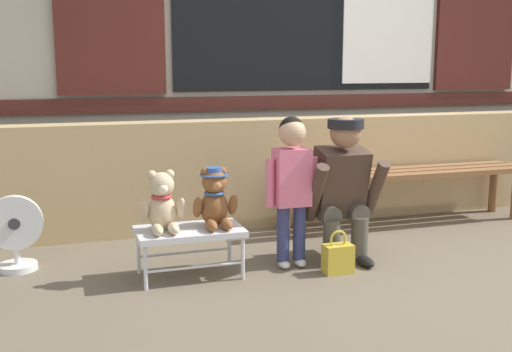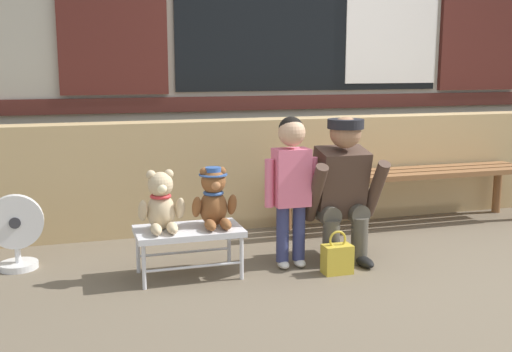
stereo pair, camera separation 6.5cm
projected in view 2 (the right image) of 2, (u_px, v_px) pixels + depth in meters
ground_plane at (421, 272)px, 3.82m from camera, size 60.00×60.00×0.00m
brick_low_wall at (330, 168)px, 5.09m from camera, size 6.62×0.25×0.85m
wooden_bench_long at (408, 179)px, 4.90m from camera, size 2.10×0.40×0.44m
small_display_bench at (189, 234)px, 3.71m from camera, size 0.64×0.36×0.30m
teddy_bear_plain at (161, 203)px, 3.63m from camera, size 0.28×0.26×0.36m
teddy_bear_with_hat at (214, 199)px, 3.72m from camera, size 0.28×0.27×0.36m
child_standing at (291, 175)px, 3.83m from camera, size 0.35×0.18×0.96m
adult_crouching at (342, 189)px, 3.98m from camera, size 0.50×0.49×0.95m
handbag_on_ground at (337, 258)px, 3.79m from camera, size 0.18×0.11×0.27m
floor_fan at (16, 233)px, 3.84m from camera, size 0.34×0.24×0.48m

